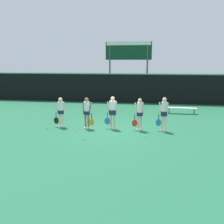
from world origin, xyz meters
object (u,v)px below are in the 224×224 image
player_1 (87,110)px  tennis_ball_5 (120,127)px  player_4 (164,111)px  player_2 (112,110)px  tennis_ball_1 (97,121)px  scoreboard (128,55)px  player_3 (140,112)px  tennis_ball_3 (145,136)px  player_0 (61,110)px  tennis_ball_4 (76,131)px  bench_courtside (182,108)px  tennis_ball_2 (85,139)px  tennis_ball_0 (47,128)px

player_1 → tennis_ball_5: player_1 is taller
player_1 → player_4: bearing=9.2°
player_2 → player_4: bearing=10.5°
tennis_ball_1 → scoreboard: bearing=83.7°
player_3 → tennis_ball_3: bearing=-83.3°
player_0 → tennis_ball_4: player_0 is taller
player_2 → player_4: player_4 is taller
player_0 → tennis_ball_3: bearing=-17.7°
scoreboard → tennis_ball_1: size_ratio=77.72×
bench_courtside → tennis_ball_3: bearing=-109.1°
player_0 → player_3: 4.33m
player_4 → tennis_ball_1: player_4 is taller
tennis_ball_1 → bench_courtside: bearing=31.2°
bench_courtside → player_1: bearing=-136.0°
tennis_ball_2 → tennis_ball_3: bearing=17.2°
tennis_ball_0 → bench_courtside: bearing=35.7°
player_1 → tennis_ball_3: bearing=-12.0°
player_4 → player_0: bearing=-168.2°
scoreboard → bench_courtside: scoreboard is taller
player_1 → player_4: size_ratio=0.96×
bench_courtside → tennis_ball_4: size_ratio=31.55×
player_3 → tennis_ball_0: (-4.94, -0.53, -0.96)m
scoreboard → bench_courtside: 8.17m
player_2 → player_3: size_ratio=1.03×
tennis_ball_3 → scoreboard: bearing=99.7°
player_4 → tennis_ball_4: bearing=-158.5°
tennis_ball_0 → tennis_ball_1: bearing=44.5°
player_4 → tennis_ball_0: 6.31m
player_1 → tennis_ball_2: bearing=-71.2°
player_2 → player_1: bearing=-162.3°
player_0 → tennis_ball_1: 2.56m
tennis_ball_3 → tennis_ball_4: tennis_ball_3 is taller
player_1 → player_2: bearing=14.0°
player_1 → player_2: (1.37, 0.16, 0.04)m
bench_courtside → tennis_ball_5: bearing=-128.6°
scoreboard → player_2: bearing=-88.7°
scoreboard → player_3: 11.30m
bench_courtside → player_0: player_0 is taller
player_0 → tennis_ball_3: 4.93m
player_4 → tennis_ball_2: size_ratio=27.73×
player_0 → tennis_ball_0: bearing=-143.3°
tennis_ball_2 → tennis_ball_4: size_ratio=0.99×
bench_courtside → tennis_ball_1: 6.24m
player_2 → tennis_ball_4: size_ratio=26.82×
bench_courtside → tennis_ball_3: bench_courtside is taller
bench_courtside → player_2: player_2 is taller
tennis_ball_2 → tennis_ball_0: bearing=148.4°
tennis_ball_0 → tennis_ball_4: (1.71, -0.24, -0.00)m
scoreboard → player_4: 11.52m
player_1 → tennis_ball_2: 2.25m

